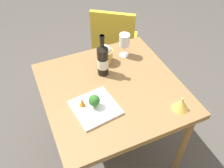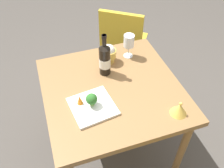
% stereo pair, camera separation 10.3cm
% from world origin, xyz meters
% --- Properties ---
extents(ground_plane, '(8.00, 8.00, 0.00)m').
position_xyz_m(ground_plane, '(0.00, 0.00, 0.00)').
color(ground_plane, '#4C4742').
extents(dining_table, '(0.88, 0.88, 0.76)m').
position_xyz_m(dining_table, '(0.00, 0.00, 0.66)').
color(dining_table, olive).
rests_on(dining_table, ground_plane).
extents(chair_by_wall, '(0.56, 0.56, 0.85)m').
position_xyz_m(chair_by_wall, '(0.37, 0.79, 0.53)').
color(chair_by_wall, gold).
rests_on(chair_by_wall, ground_plane).
extents(wine_bottle, '(0.08, 0.08, 0.30)m').
position_xyz_m(wine_bottle, '(-0.00, 0.15, 0.87)').
color(wine_bottle, black).
rests_on(wine_bottle, dining_table).
extents(wine_glass, '(0.08, 0.08, 0.18)m').
position_xyz_m(wine_glass, '(0.22, 0.27, 0.88)').
color(wine_glass, white).
rests_on(wine_glass, dining_table).
extents(rice_bowl, '(0.11, 0.11, 0.14)m').
position_xyz_m(rice_bowl, '(0.06, 0.26, 0.83)').
color(rice_bowl, gold).
rests_on(rice_bowl, dining_table).
extents(rice_bowl_lid, '(0.10, 0.10, 0.09)m').
position_xyz_m(rice_bowl_lid, '(0.30, -0.32, 0.79)').
color(rice_bowl_lid, gold).
rests_on(rice_bowl_lid, dining_table).
extents(serving_plate, '(0.28, 0.28, 0.02)m').
position_xyz_m(serving_plate, '(-0.16, -0.12, 0.76)').
color(serving_plate, white).
rests_on(serving_plate, dining_table).
extents(broccoli_floret, '(0.07, 0.07, 0.09)m').
position_xyz_m(broccoli_floret, '(-0.16, -0.12, 0.82)').
color(broccoli_floret, '#729E4C').
rests_on(broccoli_floret, serving_plate).
extents(carrot_garnish_left, '(0.04, 0.04, 0.06)m').
position_xyz_m(carrot_garnish_left, '(-0.23, -0.08, 0.80)').
color(carrot_garnish_left, orange).
rests_on(carrot_garnish_left, serving_plate).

